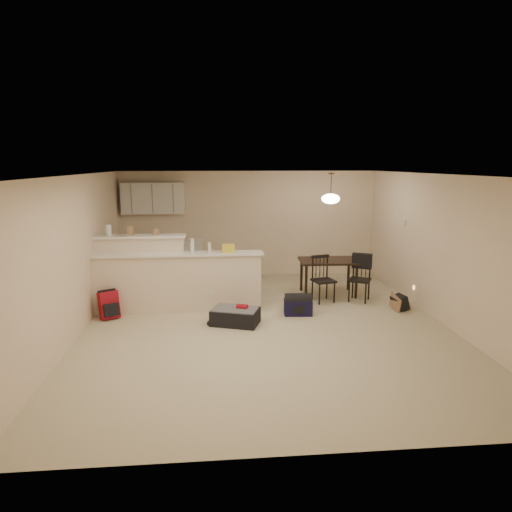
{
  "coord_description": "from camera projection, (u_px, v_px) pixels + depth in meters",
  "views": [
    {
      "loc": [
        -0.84,
        -7.24,
        2.68
      ],
      "look_at": [
        -0.1,
        0.7,
        1.05
      ],
      "focal_mm": 32.0,
      "sensor_mm": 36.0,
      "label": 1
    }
  ],
  "objects": [
    {
      "name": "dining_chair_near",
      "position": [
        324.0,
        279.0,
        8.88
      ],
      "size": [
        0.48,
        0.47,
        0.91
      ],
      "primitive_type": null,
      "rotation": [
        0.0,
        0.0,
        0.26
      ],
      "color": "black",
      "rests_on": "ground"
    },
    {
      "name": "bag_lump",
      "position": [
        228.0,
        248.0,
        8.27
      ],
      "size": [
        0.22,
        0.18,
        0.14
      ],
      "primitive_type": "cube",
      "color": "#A07652",
      "rests_on": "breakfast_bar"
    },
    {
      "name": "black_daypack",
      "position": [
        400.0,
        303.0,
        8.48
      ],
      "size": [
        0.25,
        0.32,
        0.26
      ],
      "primitive_type": "cube",
      "rotation": [
        0.0,
        0.0,
        1.75
      ],
      "color": "black",
      "rests_on": "ground"
    },
    {
      "name": "small_box",
      "position": [
        156.0,
        232.0,
        8.31
      ],
      "size": [
        0.08,
        0.06,
        0.12
      ],
      "primitive_type": "cube",
      "color": "#A07652",
      "rests_on": "breakfast_bar"
    },
    {
      "name": "upper_cabinets",
      "position": [
        153.0,
        198.0,
        10.34
      ],
      "size": [
        1.4,
        0.34,
        0.7
      ],
      "primitive_type": "cube",
      "color": "white",
      "rests_on": "room"
    },
    {
      "name": "bottle_a",
      "position": [
        192.0,
        246.0,
        8.2
      ],
      "size": [
        0.07,
        0.07,
        0.26
      ],
      "primitive_type": "cylinder",
      "color": "silver",
      "rests_on": "breakfast_bar"
    },
    {
      "name": "bottle_b",
      "position": [
        209.0,
        248.0,
        8.24
      ],
      "size": [
        0.06,
        0.06,
        0.18
      ],
      "primitive_type": "cylinder",
      "color": "silver",
      "rests_on": "breakfast_bar"
    },
    {
      "name": "kitchen_counter",
      "position": [
        164.0,
        261.0,
        10.52
      ],
      "size": [
        1.8,
        0.6,
        0.9
      ],
      "primitive_type": "cube",
      "color": "white",
      "rests_on": "ground"
    },
    {
      "name": "thermostat",
      "position": [
        405.0,
        223.0,
        9.16
      ],
      "size": [
        0.02,
        0.12,
        0.12
      ],
      "primitive_type": "cube",
      "color": "beige",
      "rests_on": "room"
    },
    {
      "name": "cereal_box",
      "position": [
        131.0,
        231.0,
        8.27
      ],
      "size": [
        0.1,
        0.07,
        0.16
      ],
      "primitive_type": "cube",
      "color": "#A07652",
      "rests_on": "breakfast_bar"
    },
    {
      "name": "breakfast_bar",
      "position": [
        165.0,
        278.0,
        8.36
      ],
      "size": [
        3.08,
        0.58,
        1.39
      ],
      "color": "beige",
      "rests_on": "ground"
    },
    {
      "name": "pendant_lamp",
      "position": [
        331.0,
        198.0,
        9.09
      ],
      "size": [
        0.36,
        0.36,
        0.62
      ],
      "color": "brown",
      "rests_on": "room"
    },
    {
      "name": "suitcase",
      "position": [
        235.0,
        317.0,
        7.71
      ],
      "size": [
        0.89,
        0.72,
        0.26
      ],
      "primitive_type": "cube",
      "rotation": [
        0.0,
        0.0,
        -0.33
      ],
      "color": "black",
      "rests_on": "ground"
    },
    {
      "name": "jar",
      "position": [
        109.0,
        230.0,
        8.23
      ],
      "size": [
        0.1,
        0.1,
        0.2
      ],
      "primitive_type": "cylinder",
      "color": "silver",
      "rests_on": "breakfast_bar"
    },
    {
      "name": "dining_chair_far",
      "position": [
        360.0,
        279.0,
        8.94
      ],
      "size": [
        0.53,
        0.53,
        0.91
      ],
      "primitive_type": null,
      "rotation": [
        0.0,
        0.0,
        -0.52
      ],
      "color": "black",
      "rests_on": "ground"
    },
    {
      "name": "cardboard_sheet",
      "position": [
        395.0,
        303.0,
        8.42
      ],
      "size": [
        0.06,
        0.38,
        0.29
      ],
      "primitive_type": "cube",
      "rotation": [
        0.0,
        0.0,
        1.68
      ],
      "color": "#A07652",
      "rests_on": "ground"
    },
    {
      "name": "navy_duffel",
      "position": [
        298.0,
        307.0,
        8.19
      ],
      "size": [
        0.52,
        0.31,
        0.27
      ],
      "primitive_type": "cube",
      "rotation": [
        0.0,
        0.0,
        -0.08
      ],
      "color": "#121034",
      "rests_on": "ground"
    },
    {
      "name": "dining_table",
      "position": [
        329.0,
        264.0,
        9.36
      ],
      "size": [
        1.2,
        0.83,
        0.73
      ],
      "rotation": [
        0.0,
        0.0,
        -0.04
      ],
      "color": "black",
      "rests_on": "ground"
    },
    {
      "name": "room",
      "position": [
        266.0,
        252.0,
        7.43
      ],
      "size": [
        7.0,
        7.02,
        2.5
      ],
      "color": "beige",
      "rests_on": "ground"
    },
    {
      "name": "red_backpack",
      "position": [
        109.0,
        305.0,
        7.98
      ],
      "size": [
        0.38,
        0.33,
        0.48
      ],
      "primitive_type": "cube",
      "rotation": [
        0.0,
        0.0,
        0.52
      ],
      "color": "maroon",
      "rests_on": "ground"
    }
  ]
}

